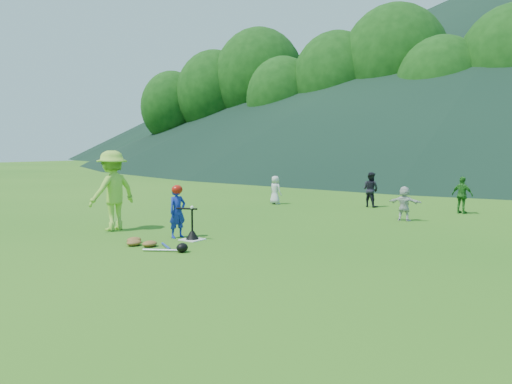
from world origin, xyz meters
TOP-DOWN VIEW (x-y plane):
  - ground at (0.00, 0.00)m, footprint 120.00×120.00m
  - home_plate at (0.00, 0.00)m, footprint 0.45×0.45m
  - baseball at (0.00, 0.00)m, footprint 0.08×0.08m
  - batter_child at (-0.48, 0.02)m, footprint 0.36×0.48m
  - adult_coach at (-2.56, -0.12)m, footprint 0.78×1.31m
  - fielder_a at (-2.31, 7.02)m, footprint 0.56×0.42m
  - fielder_b at (0.88, 8.20)m, footprint 0.67×0.56m
  - fielder_c at (3.91, 8.19)m, footprint 0.74×0.46m
  - fielder_d at (2.93, 5.63)m, footprint 0.94×0.36m
  - batting_tee at (0.00, 0.00)m, footprint 0.30×0.30m
  - batter_gear at (-0.45, 0.02)m, footprint 0.73×0.26m
  - equipment_pile at (-0.22, -1.09)m, footprint 1.80×0.76m
  - outfield_fence at (0.00, 28.00)m, footprint 70.07×0.08m
  - tree_line at (0.20, 33.83)m, footprint 70.04×11.40m
  - distant_hills at (-7.63, 81.81)m, footprint 155.00×140.00m

SIDE VIEW (x-z plane):
  - ground at x=0.00m, z-range 0.00..0.00m
  - home_plate at x=0.00m, z-range 0.00..0.02m
  - equipment_pile at x=-0.22m, z-range -0.03..0.16m
  - batting_tee at x=0.00m, z-range -0.21..0.47m
  - fielder_d at x=2.93m, z-range 0.00..0.99m
  - fielder_a at x=-2.31m, z-range 0.00..1.03m
  - fielder_c at x=3.91m, z-range 0.00..1.17m
  - batter_child at x=-0.48m, z-range 0.00..1.20m
  - fielder_b at x=0.88m, z-range 0.00..1.22m
  - outfield_fence at x=0.00m, z-range 0.03..1.36m
  - baseball at x=0.00m, z-range 0.70..0.78m
  - adult_coach at x=-2.56m, z-range 0.00..2.00m
  - batter_gear at x=-0.45m, z-range 0.80..1.36m
  - tree_line at x=0.20m, z-range 0.80..15.62m
  - distant_hills at x=-7.63m, z-range -1.02..30.98m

